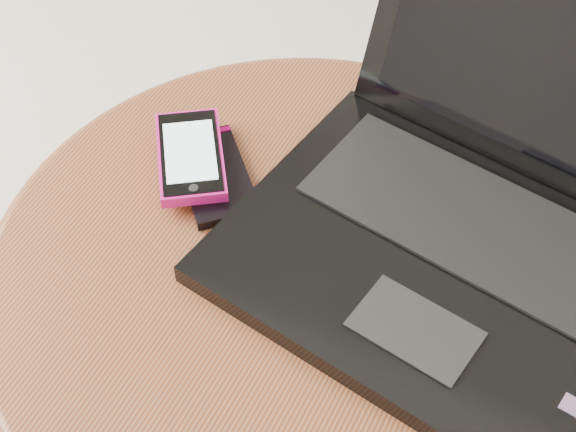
% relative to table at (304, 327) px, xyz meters
% --- Properties ---
extents(table, '(0.58, 0.58, 0.46)m').
position_rel_table_xyz_m(table, '(0.00, 0.00, 0.00)').
color(table, '#5B2E15').
rests_on(table, ground).
extents(laptop, '(0.45, 0.42, 0.25)m').
position_rel_table_xyz_m(laptop, '(0.13, 0.09, 0.15)').
color(laptop, black).
rests_on(laptop, table).
extents(phone_black, '(0.12, 0.13, 0.01)m').
position_rel_table_xyz_m(phone_black, '(-0.12, 0.05, 0.10)').
color(phone_black, black).
rests_on(phone_black, table).
extents(phone_pink, '(0.12, 0.13, 0.01)m').
position_rel_table_xyz_m(phone_pink, '(-0.15, 0.06, 0.12)').
color(phone_pink, '#D5157D').
rests_on(phone_pink, phone_black).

